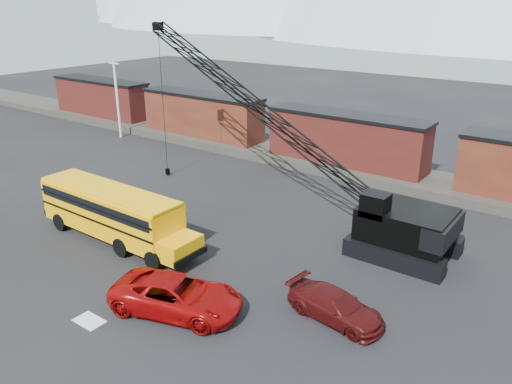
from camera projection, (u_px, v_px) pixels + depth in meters
ground at (149, 280)px, 25.70m from camera, size 160.00×160.00×0.00m
gravel_berm at (344, 167)px, 42.12m from camera, size 120.00×5.00×0.70m
boxcar_west_far at (101, 97)px, 58.93m from camera, size 13.70×3.10×4.17m
boxcar_west_near at (202, 114)px, 50.09m from camera, size 13.70×3.10×4.17m
boxcar_mid at (346, 139)px, 41.25m from camera, size 13.70×3.10×4.17m
utility_pole at (117, 98)px, 51.00m from camera, size 1.40×0.24×8.00m
snow_patch at (89, 321)px, 22.41m from camera, size 1.40×0.90×0.02m
school_bus at (114, 212)px, 29.37m from camera, size 11.65×2.65×3.19m
red_pickup at (177, 295)px, 22.83m from camera, size 6.68×4.54×1.70m
maroon_suv at (335, 306)px, 22.36m from camera, size 4.82×2.41×1.34m
crawler_crane at (264, 113)px, 32.34m from camera, size 23.89×4.37×12.18m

